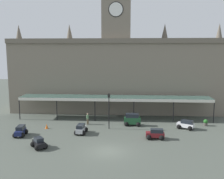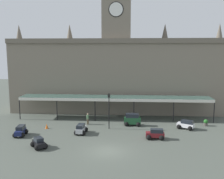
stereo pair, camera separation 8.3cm
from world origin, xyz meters
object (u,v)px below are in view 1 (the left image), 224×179
at_px(pedestrian_near_entrance, 88,118).
at_px(planter_near_kerb, 206,123).
at_px(victorian_lamppost, 109,107).
at_px(car_maroon_estate, 155,134).
at_px(car_navy_estate, 20,131).
at_px(car_silver_estate, 81,129).
at_px(traffic_cone, 47,126).
at_px(car_green_van, 132,120).
at_px(car_white_estate, 186,125).
at_px(car_black_sedan, 39,144).

height_order(pedestrian_near_entrance, planter_near_kerb, pedestrian_near_entrance).
bearing_deg(planter_near_kerb, victorian_lamppost, -170.66).
distance_m(car_maroon_estate, pedestrian_near_entrance, 10.99).
bearing_deg(car_maroon_estate, car_navy_estate, 179.64).
bearing_deg(car_silver_estate, victorian_lamppost, 34.02).
relative_size(traffic_cone, planter_near_kerb, 0.70).
relative_size(car_navy_estate, car_silver_estate, 1.02).
height_order(car_green_van, traffic_cone, car_green_van).
xyz_separation_m(car_maroon_estate, planter_near_kerb, (7.88, 6.11, -0.07)).
relative_size(car_white_estate, traffic_cone, 3.64).
bearing_deg(victorian_lamppost, car_black_sedan, -133.60).
bearing_deg(traffic_cone, car_white_estate, 3.13).
xyz_separation_m(car_navy_estate, victorian_lamppost, (11.09, 3.72, 2.56)).
distance_m(car_silver_estate, traffic_cone, 5.54).
relative_size(car_green_van, victorian_lamppost, 0.48).
distance_m(car_silver_estate, car_green_van, 7.95).
relative_size(car_silver_estate, planter_near_kerb, 2.39).
relative_size(car_green_van, traffic_cone, 3.65).
bearing_deg(car_green_van, car_black_sedan, -138.34).
height_order(car_green_van, car_black_sedan, car_green_van).
xyz_separation_m(car_white_estate, traffic_cone, (-19.41, -1.06, -0.23)).
bearing_deg(pedestrian_near_entrance, car_black_sedan, -112.48).
bearing_deg(car_silver_estate, car_navy_estate, -169.93).
relative_size(pedestrian_near_entrance, planter_near_kerb, 1.74).
xyz_separation_m(car_navy_estate, planter_near_kerb, (25.00, 6.00, -0.07)).
relative_size(car_white_estate, car_maroon_estate, 1.06).
bearing_deg(victorian_lamppost, car_maroon_estate, -32.40).
distance_m(car_white_estate, car_green_van, 7.50).
distance_m(car_black_sedan, victorian_lamppost, 10.88).
distance_m(car_black_sedan, car_maroon_estate, 13.85).
bearing_deg(car_black_sedan, car_navy_estate, 134.14).
distance_m(car_maroon_estate, planter_near_kerb, 9.97).
xyz_separation_m(car_maroon_estate, traffic_cone, (-14.76, 3.32, -0.23)).
bearing_deg(car_black_sedan, car_white_estate, 24.53).
relative_size(car_white_estate, pedestrian_near_entrance, 1.46).
relative_size(car_black_sedan, victorian_lamppost, 0.45).
xyz_separation_m(traffic_cone, planter_near_kerb, (22.63, 2.80, 0.16)).
xyz_separation_m(car_silver_estate, traffic_cone, (-5.21, 1.86, -0.23)).
xyz_separation_m(car_white_estate, planter_near_kerb, (3.22, 1.74, -0.07)).
relative_size(car_white_estate, victorian_lamppost, 0.48).
relative_size(car_maroon_estate, traffic_cone, 3.44).
xyz_separation_m(car_white_estate, victorian_lamppost, (-10.68, -0.55, 2.56)).
height_order(car_maroon_estate, planter_near_kerb, car_maroon_estate).
distance_m(car_navy_estate, car_black_sedan, 5.47).
bearing_deg(car_green_van, car_maroon_estate, -63.75).
bearing_deg(car_green_van, victorian_lamppost, -151.91).
height_order(pedestrian_near_entrance, victorian_lamppost, victorian_lamppost).
bearing_deg(pedestrian_near_entrance, victorian_lamppost, -30.40).
distance_m(car_navy_estate, planter_near_kerb, 25.71).
distance_m(car_white_estate, car_silver_estate, 14.50).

